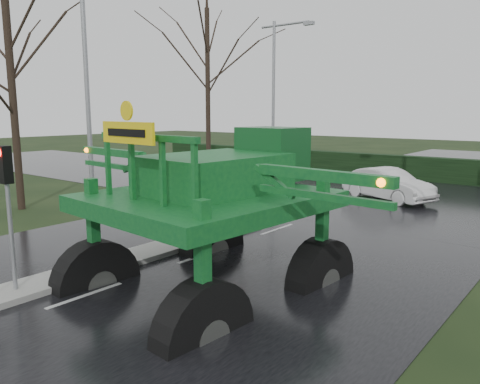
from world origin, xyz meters
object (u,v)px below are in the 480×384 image
Objects in this scene: white_sedan at (387,200)px; crop_sprayer at (100,178)px; street_light_left_near at (90,70)px; traffic_signal_near at (7,187)px; street_light_left_far at (277,85)px; traffic_signal_mid at (241,158)px.

crop_sprayer is at bearing -164.48° from white_sedan.
crop_sprayer is 2.14× the size of white_sedan.
street_light_left_near is 14.94m from white_sedan.
traffic_signal_near is at bearing -45.47° from street_light_left_near.
street_light_left_far is 20.87m from crop_sprayer.
traffic_signal_mid is 0.35× the size of crop_sprayer.
traffic_signal_near is 2.08m from crop_sprayer.
white_sedan is (9.13, 10.19, -5.99)m from street_light_left_near.
white_sedan is (2.24, 8.70, -2.59)m from traffic_signal_mid.
crop_sprayer is at bearing -82.89° from traffic_signal_mid.
white_sedan is at bearing 75.56° from traffic_signal_mid.
traffic_signal_mid is 6.64m from crop_sprayer.
white_sedan is at bearing 82.58° from traffic_signal_near.
street_light_left_near reaches higher than white_sedan.
street_light_left_far is 11.57m from white_sedan.
white_sedan is at bearing 89.49° from crop_sprayer.
traffic_signal_near is 22.37m from street_light_left_far.
street_light_left_near is 2.14× the size of white_sedan.
street_light_left_near is 1.00× the size of street_light_left_far.
street_light_left_near is at bearing -90.00° from street_light_left_far.
traffic_signal_near is 10.40m from street_light_left_near.
street_light_left_far reaches higher than white_sedan.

